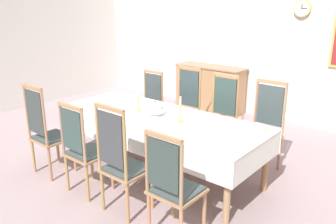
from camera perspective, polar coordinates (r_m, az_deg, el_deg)
The scene contains 21 objects.
ground at distance 4.57m, azimuth -3.08°, elevation -10.63°, with size 8.14×6.39×0.04m, color #9F8A8D.
back_wall at distance 6.77m, azimuth 16.17°, elevation 13.55°, with size 8.14×0.08×3.48m, color silver.
dining_table at distance 4.41m, azimuth -1.55°, elevation -1.63°, with size 2.73×1.06×0.76m.
tablecloth at distance 4.41m, azimuth -1.55°, elevation -1.51°, with size 2.75×1.08×0.29m.
chair_south_a at distance 4.65m, azimuth -19.17°, elevation -2.86°, with size 0.44×0.42×1.19m.
chair_north_a at distance 5.78m, azimuth -3.20°, elevation 1.59°, with size 0.44×0.42×1.05m.
chair_south_b at distance 4.08m, azimuth -13.62°, elevation -5.66°, with size 0.44×0.42×1.09m.
chair_north_b at distance 5.32m, azimuth 2.66°, elevation 0.78°, with size 0.44×0.42×1.21m.
chair_south_c at distance 3.61m, azimuth -7.64°, elevation -7.83°, with size 0.44×0.42×1.20m.
chair_north_c at distance 4.98m, azimuth 8.43°, elevation -0.71°, with size 0.44×0.42×1.18m.
chair_south_d at distance 3.23m, azimuth 0.74°, elevation -11.76°, with size 0.44×0.42×1.08m.
chair_north_d at distance 4.69m, azimuth 15.37°, elevation -2.35°, with size 0.44×0.42×1.18m.
soup_tureen at distance 4.39m, azimuth -2.10°, elevation 0.62°, with size 0.24×0.24×0.20m.
candlestick_west at distance 4.58m, azimuth -4.81°, elevation 1.61°, with size 0.07×0.07×0.31m.
candlestick_east at distance 4.14m, azimuth 2.01°, elevation -0.06°, with size 0.07×0.07×0.31m.
bowl_near_left at distance 4.10m, azimuth 14.09°, elevation -2.27°, with size 0.19×0.19×0.04m.
bowl_near_right at distance 4.18m, azimuth -5.48°, elevation -1.45°, with size 0.14×0.14×0.03m.
spoon_primary at distance 4.09m, azimuth 15.77°, elevation -2.73°, with size 0.05×0.18×0.01m.
spoon_secondary at distance 4.27m, azimuth -6.12°, elevation -1.28°, with size 0.06×0.17×0.01m.
sideboard at distance 7.16m, azimuth 6.79°, elevation 3.87°, with size 1.44×0.48×0.90m.
mounted_clock at distance 6.47m, azimuth 20.98°, elevation 15.42°, with size 0.28×0.06×0.28m.
Camera 1 is at (2.76, -2.93, 2.14)m, focal length 37.56 mm.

